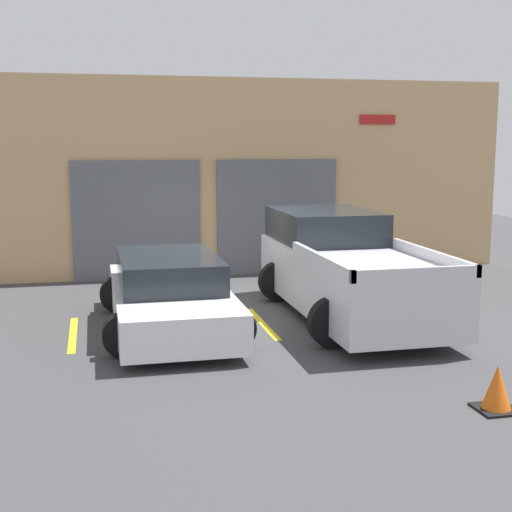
# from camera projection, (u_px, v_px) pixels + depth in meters

# --- Properties ---
(ground_plane) EXTENTS (28.00, 28.00, 0.00)m
(ground_plane) POSITION_uv_depth(u_px,v_px,m) (244.00, 303.00, 13.77)
(ground_plane) COLOR #3D3D3F
(shophouse_building) EXTENTS (14.14, 0.68, 4.53)m
(shophouse_building) POSITION_uv_depth(u_px,v_px,m) (214.00, 179.00, 16.58)
(shophouse_building) COLOR tan
(shophouse_building) RESTS_ON ground
(pickup_truck) EXTENTS (2.52, 5.30, 1.79)m
(pickup_truck) POSITION_uv_depth(u_px,v_px,m) (345.00, 269.00, 12.74)
(pickup_truck) COLOR silver
(pickup_truck) RESTS_ON ground
(sedan_white) EXTENTS (2.27, 4.61, 1.23)m
(sedan_white) POSITION_uv_depth(u_px,v_px,m) (170.00, 294.00, 11.86)
(sedan_white) COLOR white
(sedan_white) RESTS_ON ground
(parking_stripe_far_left) EXTENTS (0.12, 2.20, 0.01)m
(parking_stripe_far_left) POSITION_uv_depth(u_px,v_px,m) (73.00, 334.00, 11.57)
(parking_stripe_far_left) COLOR gold
(parking_stripe_far_left) RESTS_ON ground
(parking_stripe_left) EXTENTS (0.12, 2.20, 0.01)m
(parking_stripe_left) POSITION_uv_depth(u_px,v_px,m) (262.00, 323.00, 12.27)
(parking_stripe_left) COLOR gold
(parking_stripe_left) RESTS_ON ground
(parking_stripe_centre) EXTENTS (0.12, 2.20, 0.01)m
(parking_stripe_centre) POSITION_uv_depth(u_px,v_px,m) (432.00, 313.00, 12.97)
(parking_stripe_centre) COLOR gold
(parking_stripe_centre) RESTS_ON ground
(traffic_cone) EXTENTS (0.47, 0.47, 0.55)m
(traffic_cone) POSITION_uv_depth(u_px,v_px,m) (497.00, 389.00, 8.28)
(traffic_cone) COLOR black
(traffic_cone) RESTS_ON ground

